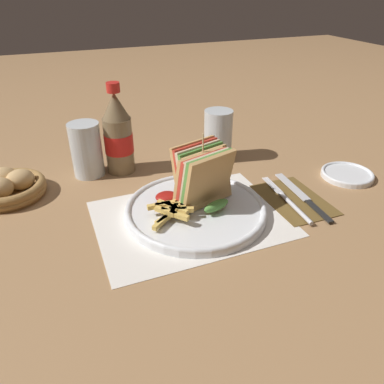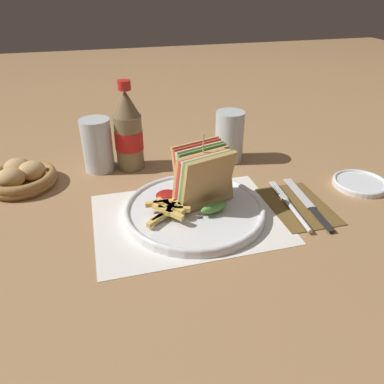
{
  "view_description": "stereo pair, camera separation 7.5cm",
  "coord_description": "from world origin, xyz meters",
  "px_view_note": "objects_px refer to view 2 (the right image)",
  "views": [
    {
      "loc": [
        -0.21,
        -0.6,
        0.42
      ],
      "look_at": [
        0.03,
        0.01,
        0.04
      ],
      "focal_mm": 35.0,
      "sensor_mm": 36.0,
      "label": 1
    },
    {
      "loc": [
        -0.14,
        -0.62,
        0.42
      ],
      "look_at": [
        0.03,
        0.01,
        0.04
      ],
      "focal_mm": 35.0,
      "sensor_mm": 36.0,
      "label": 2
    }
  ],
  "objects_px": {
    "club_sandwich": "(203,177)",
    "side_saucer": "(360,183)",
    "glass_far": "(98,148)",
    "plate_main": "(195,210)",
    "fork": "(293,209)",
    "knife": "(308,203)",
    "coke_bottle_near": "(128,132)",
    "bread_basket": "(21,177)",
    "glass_near": "(229,140)"
  },
  "relations": [
    {
      "from": "club_sandwich",
      "to": "side_saucer",
      "type": "xyz_separation_m",
      "value": [
        0.37,
        -0.01,
        -0.06
      ]
    },
    {
      "from": "club_sandwich",
      "to": "side_saucer",
      "type": "height_order",
      "value": "club_sandwich"
    },
    {
      "from": "glass_far",
      "to": "side_saucer",
      "type": "height_order",
      "value": "glass_far"
    },
    {
      "from": "plate_main",
      "to": "glass_far",
      "type": "relative_size",
      "value": 2.21
    },
    {
      "from": "fork",
      "to": "knife",
      "type": "height_order",
      "value": "fork"
    },
    {
      "from": "club_sandwich",
      "to": "fork",
      "type": "xyz_separation_m",
      "value": [
        0.17,
        -0.07,
        -0.06
      ]
    },
    {
      "from": "side_saucer",
      "to": "knife",
      "type": "bearing_deg",
      "value": -164.72
    },
    {
      "from": "coke_bottle_near",
      "to": "fork",
      "type": "bearing_deg",
      "value": -45.43
    },
    {
      "from": "plate_main",
      "to": "side_saucer",
      "type": "relative_size",
      "value": 2.35
    },
    {
      "from": "knife",
      "to": "plate_main",
      "type": "bearing_deg",
      "value": 176.99
    },
    {
      "from": "glass_far",
      "to": "club_sandwich",
      "type": "bearing_deg",
      "value": -50.47
    },
    {
      "from": "fork",
      "to": "glass_far",
      "type": "relative_size",
      "value": 1.52
    },
    {
      "from": "knife",
      "to": "side_saucer",
      "type": "distance_m",
      "value": 0.17
    },
    {
      "from": "club_sandwich",
      "to": "bread_basket",
      "type": "distance_m",
      "value": 0.43
    },
    {
      "from": "fork",
      "to": "coke_bottle_near",
      "type": "distance_m",
      "value": 0.42
    },
    {
      "from": "coke_bottle_near",
      "to": "knife",
      "type": "bearing_deg",
      "value": -39.89
    },
    {
      "from": "plate_main",
      "to": "fork",
      "type": "bearing_deg",
      "value": -13.75
    },
    {
      "from": "coke_bottle_near",
      "to": "glass_near",
      "type": "relative_size",
      "value": 1.68
    },
    {
      "from": "bread_basket",
      "to": "side_saucer",
      "type": "relative_size",
      "value": 1.29
    },
    {
      "from": "knife",
      "to": "glass_far",
      "type": "distance_m",
      "value": 0.5
    },
    {
      "from": "fork",
      "to": "glass_far",
      "type": "xyz_separation_m",
      "value": [
        -0.37,
        0.3,
        0.05
      ]
    },
    {
      "from": "plate_main",
      "to": "coke_bottle_near",
      "type": "bearing_deg",
      "value": 111.33
    },
    {
      "from": "club_sandwich",
      "to": "coke_bottle_near",
      "type": "bearing_deg",
      "value": 117.64
    },
    {
      "from": "plate_main",
      "to": "coke_bottle_near",
      "type": "height_order",
      "value": "coke_bottle_near"
    },
    {
      "from": "glass_far",
      "to": "side_saucer",
      "type": "distance_m",
      "value": 0.62
    },
    {
      "from": "plate_main",
      "to": "knife",
      "type": "relative_size",
      "value": 1.35
    },
    {
      "from": "knife",
      "to": "glass_far",
      "type": "relative_size",
      "value": 1.64
    },
    {
      "from": "bread_basket",
      "to": "side_saucer",
      "type": "xyz_separation_m",
      "value": [
        0.75,
        -0.2,
        -0.01
      ]
    },
    {
      "from": "club_sandwich",
      "to": "fork",
      "type": "relative_size",
      "value": 0.75
    },
    {
      "from": "knife",
      "to": "bread_basket",
      "type": "height_order",
      "value": "bread_basket"
    },
    {
      "from": "coke_bottle_near",
      "to": "glass_near",
      "type": "distance_m",
      "value": 0.25
    },
    {
      "from": "glass_near",
      "to": "bread_basket",
      "type": "xyz_separation_m",
      "value": [
        -0.5,
        -0.01,
        -0.03
      ]
    },
    {
      "from": "fork",
      "to": "side_saucer",
      "type": "xyz_separation_m",
      "value": [
        0.2,
        0.06,
        -0.0
      ]
    },
    {
      "from": "glass_far",
      "to": "bread_basket",
      "type": "bearing_deg",
      "value": -167.58
    },
    {
      "from": "bread_basket",
      "to": "coke_bottle_near",
      "type": "bearing_deg",
      "value": 6.9
    },
    {
      "from": "club_sandwich",
      "to": "coke_bottle_near",
      "type": "distance_m",
      "value": 0.26
    },
    {
      "from": "fork",
      "to": "knife",
      "type": "bearing_deg",
      "value": 25.31
    },
    {
      "from": "plate_main",
      "to": "knife",
      "type": "height_order",
      "value": "plate_main"
    },
    {
      "from": "coke_bottle_near",
      "to": "glass_far",
      "type": "bearing_deg",
      "value": 173.68
    },
    {
      "from": "coke_bottle_near",
      "to": "bread_basket",
      "type": "relative_size",
      "value": 1.38
    },
    {
      "from": "plate_main",
      "to": "club_sandwich",
      "type": "distance_m",
      "value": 0.07
    },
    {
      "from": "club_sandwich",
      "to": "bread_basket",
      "type": "xyz_separation_m",
      "value": [
        -0.37,
        0.2,
        -0.05
      ]
    },
    {
      "from": "fork",
      "to": "glass_far",
      "type": "bearing_deg",
      "value": 144.87
    },
    {
      "from": "glass_near",
      "to": "coke_bottle_near",
      "type": "bearing_deg",
      "value": 174.87
    },
    {
      "from": "fork",
      "to": "knife",
      "type": "relative_size",
      "value": 0.93
    },
    {
      "from": "glass_far",
      "to": "side_saucer",
      "type": "bearing_deg",
      "value": -23.15
    },
    {
      "from": "glass_near",
      "to": "bread_basket",
      "type": "distance_m",
      "value": 0.5
    },
    {
      "from": "fork",
      "to": "knife",
      "type": "distance_m",
      "value": 0.05
    },
    {
      "from": "fork",
      "to": "glass_far",
      "type": "height_order",
      "value": "glass_far"
    },
    {
      "from": "club_sandwich",
      "to": "knife",
      "type": "relative_size",
      "value": 0.7
    }
  ]
}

